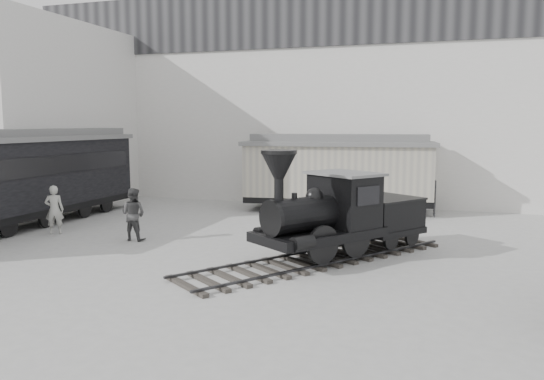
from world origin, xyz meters
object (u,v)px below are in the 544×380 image
(boxcar, at_px, (337,171))
(visitor_b, at_px, (133,214))
(passenger_coach, at_px, (13,178))
(visitor_a, at_px, (54,210))
(locomotive, at_px, (336,219))

(boxcar, xyz_separation_m, visitor_b, (-5.80, -8.54, -0.98))
(passenger_coach, bearing_deg, visitor_b, -4.62)
(visitor_a, bearing_deg, visitor_b, 149.94)
(passenger_coach, distance_m, visitor_a, 2.58)
(passenger_coach, relative_size, visitor_a, 7.39)
(visitor_a, bearing_deg, boxcar, -166.32)
(passenger_coach, bearing_deg, locomotive, -2.96)
(visitor_b, bearing_deg, boxcar, -122.99)
(boxcar, bearing_deg, visitor_a, -143.21)
(boxcar, height_order, visitor_a, boxcar)
(visitor_a, height_order, visitor_b, visitor_b)
(passenger_coach, distance_m, visitor_b, 5.87)
(visitor_b, bearing_deg, locomotive, 178.56)
(boxcar, bearing_deg, visitor_b, -129.84)
(passenger_coach, xyz_separation_m, visitor_a, (2.29, -0.48, -1.09))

